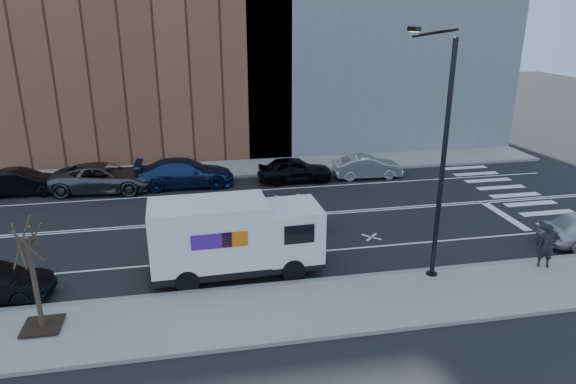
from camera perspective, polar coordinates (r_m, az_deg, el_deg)
name	(u,v)px	position (r m, az deg, el deg)	size (l,w,h in m)	color
ground	(235,220)	(25.87, -5.89, -3.09)	(120.00, 120.00, 0.00)	black
sidewalk_near	(259,314)	(18.02, -3.26, -13.36)	(44.00, 3.60, 0.15)	gray
sidewalk_far	(223,169)	(34.14, -7.25, 2.55)	(44.00, 3.60, 0.15)	gray
curb_near	(252,287)	(19.55, -3.98, -10.54)	(44.00, 0.25, 0.17)	gray
curb_far	(225,177)	(32.42, -7.03, 1.67)	(44.00, 0.25, 0.17)	gray
crosswalk	(522,199)	(31.38, 24.61, -0.74)	(3.00, 14.00, 0.01)	white
road_markings	(235,220)	(25.87, -5.89, -3.08)	(40.00, 8.60, 0.01)	white
streetlight	(438,148)	(19.71, 16.33, 4.66)	(0.44, 4.02, 9.34)	black
street_tree	(37,292)	(18.31, -26.16, -9.97)	(1.20, 1.20, 3.75)	black
fedex_van	(235,236)	(20.07, -5.96, -4.90)	(6.78, 2.58, 3.06)	black
far_parked_b	(21,182)	(32.77, -27.50, 0.97)	(1.55, 4.44, 1.46)	black
far_parked_c	(103,178)	(31.52, -19.83, 1.52)	(2.68, 5.81, 1.61)	#4B4D52
far_parked_d	(185,173)	(31.10, -11.35, 2.10)	(2.31, 5.69, 1.65)	navy
far_parked_e	(295,170)	(31.32, 0.77, 2.50)	(1.81, 4.51, 1.54)	black
far_parked_f	(367,167)	(32.51, 8.80, 2.78)	(1.49, 4.28, 1.41)	#B3B3B8
driving_sedan	(278,217)	(24.12, -1.14, -2.82)	(1.53, 4.38, 1.44)	#A7A7AB
pedestrian	(547,246)	(22.90, 26.81, -5.36)	(0.66, 0.43, 1.81)	black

